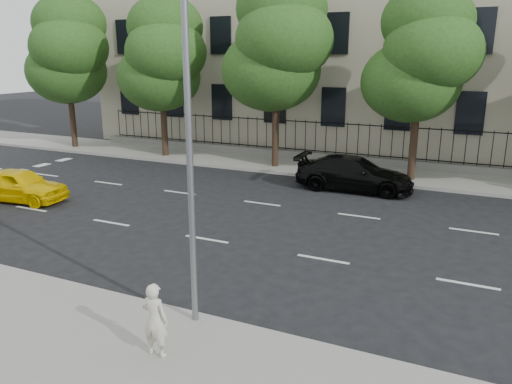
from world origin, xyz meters
TOP-DOWN VIEW (x-y plane):
  - ground at (0.00, 0.00)m, footprint 120.00×120.00m
  - near_sidewalk at (0.00, -4.00)m, footprint 60.00×4.00m
  - far_sidewalk at (0.00, 14.00)m, footprint 60.00×4.00m
  - lane_markings at (0.00, 4.75)m, footprint 49.60×4.62m
  - masonry_building at (0.00, 22.95)m, footprint 34.60×12.11m
  - iron_fence at (0.00, 15.70)m, footprint 30.00×0.50m
  - street_light at (2.50, -1.77)m, footprint 0.25×3.32m
  - tree_a at (-15.96, 13.36)m, footprint 5.71×5.31m
  - tree_b at (-8.96, 13.36)m, footprint 5.53×5.12m
  - tree_c at (-1.96, 13.36)m, footprint 5.89×5.50m
  - tree_d at (5.04, 13.36)m, footprint 5.34×4.94m
  - yellow_taxi at (-9.26, 3.15)m, footprint 4.20×2.11m
  - black_sedan at (2.88, 10.66)m, footprint 5.26×2.25m
  - woman_near at (2.53, -3.80)m, footprint 0.57×0.37m

SIDE VIEW (x-z plane):
  - ground at x=0.00m, z-range 0.00..0.00m
  - lane_markings at x=0.00m, z-range 0.00..0.01m
  - near_sidewalk at x=0.00m, z-range 0.00..0.15m
  - far_sidewalk at x=0.00m, z-range 0.00..0.15m
  - iron_fence at x=0.00m, z-range -0.45..1.75m
  - yellow_taxi at x=-9.26m, z-range 0.00..1.37m
  - black_sedan at x=2.88m, z-range 0.00..1.51m
  - woman_near at x=2.53m, z-range 0.15..1.69m
  - street_light at x=2.50m, z-range 1.12..9.17m
  - tree_d at x=5.04m, z-range 1.42..10.26m
  - tree_b at x=-8.96m, z-range 1.35..10.33m
  - tree_a at x=-15.96m, z-range 1.43..10.82m
  - tree_c at x=-1.96m, z-range 1.51..11.31m
  - masonry_building at x=0.00m, z-range -0.23..18.27m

